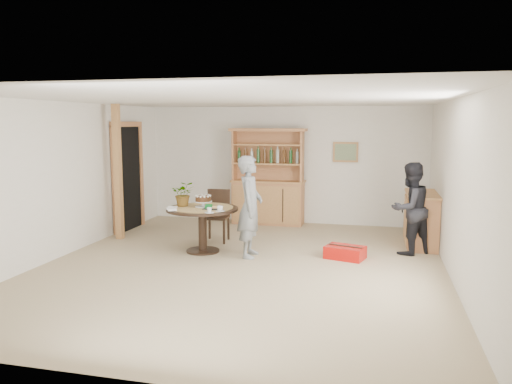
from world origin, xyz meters
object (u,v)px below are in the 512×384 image
object	(u,v)px
hutch	(268,192)
red_suitcase	(345,252)
teen_boy	(250,207)
adult_person	(410,209)
dining_table	(202,216)
sideboard	(421,219)
dining_chair	(218,212)

from	to	relation	value
hutch	red_suitcase	distance (m)	3.09
hutch	red_suitcase	size ratio (longest dim) A/B	2.97
teen_boy	adult_person	bearing A→B (deg)	-76.74
dining_table	teen_boy	xyz separation A→B (m)	(0.85, -0.10, 0.22)
hutch	adult_person	xyz separation A→B (m)	(2.80, -1.89, 0.07)
sideboard	adult_person	size ratio (longest dim) A/B	0.83
teen_boy	red_suitcase	xyz separation A→B (m)	(1.51, 0.24, -0.72)
dining_table	red_suitcase	world-z (taller)	dining_table
hutch	dining_chair	xyz separation A→B (m)	(-0.57, -1.75, -0.15)
dining_chair	teen_boy	size ratio (longest dim) A/B	0.58
adult_person	dining_chair	bearing A→B (deg)	-44.11
teen_boy	red_suitcase	world-z (taller)	teen_boy
teen_boy	hutch	bearing A→B (deg)	1.97
teen_boy	adult_person	world-z (taller)	teen_boy
sideboard	dining_table	bearing A→B (deg)	-159.71
sideboard	dining_table	size ratio (longest dim) A/B	1.05
dining_table	dining_chair	world-z (taller)	dining_chair
red_suitcase	teen_boy	bearing A→B (deg)	-155.22
adult_person	red_suitcase	world-z (taller)	adult_person
sideboard	red_suitcase	world-z (taller)	sideboard
teen_boy	dining_chair	bearing A→B (deg)	38.58
dining_chair	sideboard	bearing A→B (deg)	3.73
dining_chair	dining_table	bearing A→B (deg)	-93.81
adult_person	hutch	bearing A→B (deg)	-75.68
hutch	dining_chair	distance (m)	1.84
sideboard	adult_person	xyz separation A→B (m)	(-0.24, -0.65, 0.29)
dining_chair	red_suitcase	world-z (taller)	dining_chair
dining_chair	adult_person	world-z (taller)	adult_person
hutch	dining_chair	world-z (taller)	hutch
dining_table	teen_boy	size ratio (longest dim) A/B	0.73
sideboard	dining_chair	distance (m)	3.65
sideboard	dining_chair	bearing A→B (deg)	-172.06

